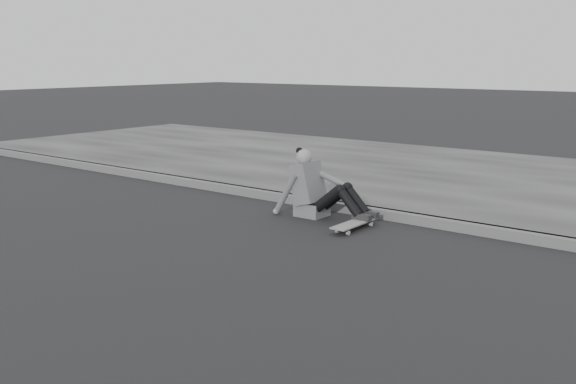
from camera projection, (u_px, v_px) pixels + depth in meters
name	position (u px, v px, depth m)	size (l,w,h in m)	color
ground	(383.00, 303.00, 5.32)	(80.00, 80.00, 0.00)	black
curb	(495.00, 232.00, 7.31)	(24.00, 0.16, 0.12)	#555555
sidewalk	(566.00, 190.00, 9.66)	(24.00, 6.00, 0.12)	#3D3D3D
skateboard	(354.00, 224.00, 7.63)	(0.20, 0.78, 0.09)	#9D9C97
seated_woman	(316.00, 189.00, 8.20)	(1.38, 0.46, 0.88)	#58585B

